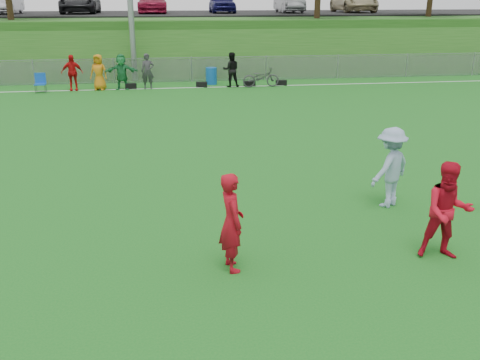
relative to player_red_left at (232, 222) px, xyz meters
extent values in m
plane|color=#14631C|center=(0.54, 0.63, -0.85)|extent=(120.00, 120.00, 0.00)
cube|color=white|center=(0.54, 18.63, -0.84)|extent=(60.00, 0.10, 0.01)
cube|color=gray|center=(0.54, 20.63, -0.25)|extent=(58.00, 0.02, 1.20)
cube|color=gray|center=(0.54, 20.63, 0.40)|extent=(58.00, 0.04, 0.04)
cube|color=#1F5417|center=(0.54, 31.63, 0.65)|extent=(120.00, 18.00, 3.00)
cube|color=black|center=(0.54, 33.63, 2.20)|extent=(120.00, 12.00, 0.10)
imported|color=#A09FA5|center=(-11.46, 32.63, 2.97)|extent=(1.52, 4.37, 1.44)
imported|color=black|center=(-6.46, 32.63, 2.97)|extent=(2.39, 5.18, 1.44)
imported|color=maroon|center=(-1.46, 32.63, 2.97)|extent=(2.02, 4.96, 1.44)
imported|color=#131250|center=(3.54, 32.63, 2.97)|extent=(1.70, 4.23, 1.44)
imported|color=slate|center=(8.54, 32.63, 2.97)|extent=(1.52, 4.37, 1.44)
imported|color=tan|center=(13.54, 32.63, 2.97)|extent=(2.39, 5.18, 1.44)
imported|color=red|center=(-5.26, 18.63, 0.00)|extent=(1.03, 0.50, 1.69)
imported|color=#C87512|center=(-4.01, 18.63, 0.00)|extent=(0.94, 0.73, 1.69)
imported|color=#207A3E|center=(-2.94, 18.63, 0.00)|extent=(1.58, 0.54, 1.69)
imported|color=#323134|center=(-1.70, 18.63, 0.00)|extent=(0.62, 0.41, 1.69)
imported|color=black|center=(2.40, 18.63, 0.00)|extent=(0.86, 0.68, 1.69)
cube|color=black|center=(-2.55, 18.73, -0.72)|extent=(0.56, 0.31, 0.26)
cube|color=black|center=(0.92, 18.73, -0.72)|extent=(0.58, 0.34, 0.26)
cube|color=black|center=(3.34, 18.73, -0.72)|extent=(0.60, 0.39, 0.26)
cube|color=black|center=(4.98, 18.73, -0.72)|extent=(0.57, 0.33, 0.26)
imported|color=#A20B18|center=(0.00, 0.00, 0.00)|extent=(0.50, 0.68, 1.69)
imported|color=red|center=(3.71, -0.13, 0.03)|extent=(0.97, 0.83, 1.74)
imported|color=#8CA4C3|center=(3.73, 2.34, 0.03)|extent=(1.30, 1.16, 1.75)
cylinder|color=#0F51A7|center=(1.49, 19.59, -0.42)|extent=(0.64, 0.64, 0.85)
cube|color=#1049B4|center=(-6.69, 18.22, -0.45)|extent=(0.53, 0.53, 0.05)
cube|color=#1049B4|center=(-6.70, 18.46, -0.20)|extent=(0.50, 0.07, 0.50)
imported|color=#313134|center=(3.85, 18.34, -0.36)|extent=(1.87, 0.75, 0.96)
camera|label=1|loc=(-1.02, -7.98, 3.53)|focal=40.00mm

